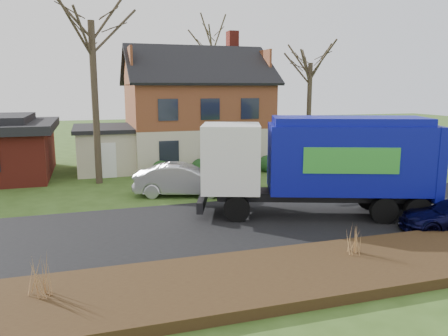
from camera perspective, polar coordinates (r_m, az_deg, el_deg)
name	(u,v)px	position (r m, az deg, el deg)	size (l,w,h in m)	color
ground	(231,224)	(17.37, 0.96, -7.33)	(120.00, 120.00, 0.00)	#324C19
road	(231,224)	(17.36, 0.96, -7.30)	(80.00, 7.00, 0.02)	black
mulch_verge	(290,275)	(12.72, 8.68, -13.59)	(80.00, 3.50, 0.30)	black
main_house	(189,106)	(30.38, -4.63, 8.03)	(12.95, 8.95, 9.26)	beige
garbage_truck	(322,159)	(18.49, 12.72, 1.10)	(9.94, 5.65, 4.13)	black
silver_sedan	(183,180)	(21.82, -5.39, -1.52)	(1.67, 4.80, 1.58)	#A3A5AB
tree_front_east	(311,45)	(30.19, 11.32, 15.44)	(3.55, 3.55, 9.87)	#3E3425
tree_back	(212,35)	(38.83, -1.52, 16.99)	(3.68, 3.68, 11.66)	#453A29
grass_clump_west	(40,276)	(11.79, -22.89, -12.85)	(0.38, 0.32, 1.01)	#9A7043
grass_clump_mid	(353,239)	(14.04, 16.51, -8.88)	(0.33, 0.27, 0.93)	#9C7344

